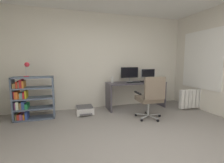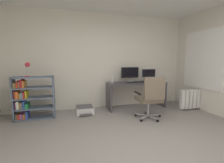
# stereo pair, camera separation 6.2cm
# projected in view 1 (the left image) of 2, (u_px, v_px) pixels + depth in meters

# --- Properties ---
(ground_plane) EXTENTS (5.13, 5.13, 0.02)m
(ground_plane) POSITION_uv_depth(u_px,v_px,m) (143.00, 156.00, 2.26)
(ground_plane) COLOR gray
(ground_plane) RESTS_ON ground
(wall_back) EXTENTS (5.13, 0.10, 2.65)m
(wall_back) POSITION_uv_depth(u_px,v_px,m) (100.00, 61.00, 4.57)
(wall_back) COLOR silver
(wall_back) RESTS_ON ground
(window_pane) EXTENTS (0.01, 1.18, 1.47)m
(window_pane) POSITION_uv_depth(u_px,v_px,m) (202.00, 60.00, 4.31)
(window_pane) COLOR white
(window_frame) EXTENTS (0.02, 1.26, 1.55)m
(window_frame) POSITION_uv_depth(u_px,v_px,m) (201.00, 60.00, 4.30)
(window_frame) COLOR white
(desk) EXTENTS (1.66, 0.56, 0.74)m
(desk) POSITION_uv_depth(u_px,v_px,m) (136.00, 88.00, 4.55)
(desk) COLOR #45414B
(desk) RESTS_ON ground
(monitor_main) EXTENTS (0.53, 0.18, 0.42)m
(monitor_main) POSITION_uv_depth(u_px,v_px,m) (130.00, 73.00, 4.58)
(monitor_main) COLOR #B2B5B7
(monitor_main) RESTS_ON desk
(monitor_secondary) EXTENTS (0.43, 0.18, 0.36)m
(monitor_secondary) POSITION_uv_depth(u_px,v_px,m) (148.00, 74.00, 4.75)
(monitor_secondary) COLOR #B2B5B7
(monitor_secondary) RESTS_ON desk
(keyboard) EXTENTS (0.35, 0.15, 0.02)m
(keyboard) POSITION_uv_depth(u_px,v_px,m) (133.00, 82.00, 4.40)
(keyboard) COLOR black
(keyboard) RESTS_ON desk
(computer_mouse) EXTENTS (0.07, 0.11, 0.03)m
(computer_mouse) POSITION_uv_depth(u_px,v_px,m) (142.00, 82.00, 4.50)
(computer_mouse) COLOR black
(computer_mouse) RESTS_ON desk
(desktop_speaker) EXTENTS (0.07, 0.07, 0.17)m
(desktop_speaker) POSITION_uv_depth(u_px,v_px,m) (112.00, 80.00, 4.39)
(desktop_speaker) COLOR silver
(desktop_speaker) RESTS_ON desk
(office_chair) EXTENTS (0.63, 0.64, 1.00)m
(office_chair) POSITION_uv_depth(u_px,v_px,m) (151.00, 96.00, 3.60)
(office_chair) COLOR #B7BABC
(office_chair) RESTS_ON ground
(bookshelf) EXTENTS (0.87, 0.32, 0.98)m
(bookshelf) POSITION_uv_depth(u_px,v_px,m) (30.00, 99.00, 3.62)
(bookshelf) COLOR slate
(bookshelf) RESTS_ON ground
(desk_lamp) EXTENTS (0.14, 0.11, 0.32)m
(desk_lamp) POSITION_uv_depth(u_px,v_px,m) (27.00, 66.00, 3.52)
(desk_lamp) COLOR red
(desk_lamp) RESTS_ON bookshelf
(printer) EXTENTS (0.43, 0.48, 0.19)m
(printer) POSITION_uv_depth(u_px,v_px,m) (85.00, 110.00, 4.07)
(printer) COLOR silver
(printer) RESTS_ON ground
(radiator) EXTENTS (1.07, 0.10, 0.50)m
(radiator) POSITION_uv_depth(u_px,v_px,m) (196.00, 98.00, 4.41)
(radiator) COLOR white
(radiator) RESTS_ON ground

